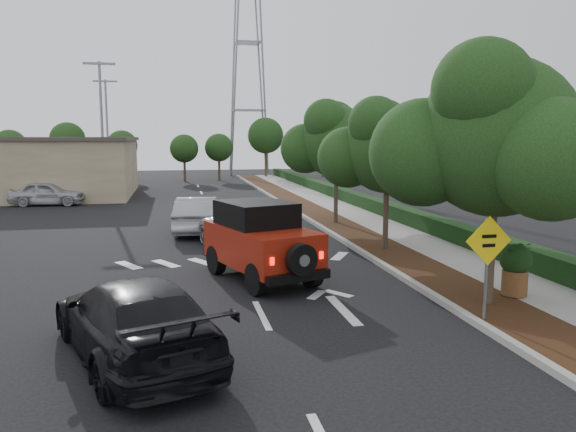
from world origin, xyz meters
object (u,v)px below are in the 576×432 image
object	(u,v)px
silver_suv_ahead	(247,232)
speed_hump_sign	(488,254)
red_jeep	(258,240)
black_suv_oncoming	(134,319)

from	to	relation	value
silver_suv_ahead	speed_hump_sign	distance (m)	10.33
red_jeep	speed_hump_sign	bearing A→B (deg)	-68.24
black_suv_oncoming	red_jeep	bearing A→B (deg)	-139.33
silver_suv_ahead	speed_hump_sign	bearing A→B (deg)	-82.59
red_jeep	speed_hump_sign	xyz separation A→B (m)	(4.37, -5.13, 0.46)
silver_suv_ahead	black_suv_oncoming	xyz separation A→B (m)	(-3.39, -9.87, 0.09)
speed_hump_sign	silver_suv_ahead	bearing A→B (deg)	112.90
red_jeep	black_suv_oncoming	size ratio (longest dim) A/B	0.87
black_suv_oncoming	speed_hump_sign	distance (m)	7.62
silver_suv_ahead	red_jeep	bearing A→B (deg)	-109.21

